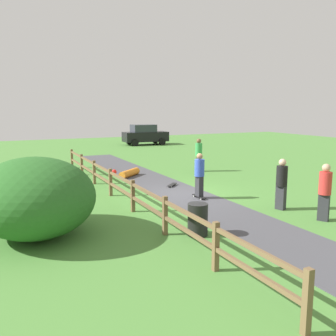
# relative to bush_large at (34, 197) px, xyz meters

# --- Properties ---
(ground_plane) EXTENTS (60.00, 60.00, 0.00)m
(ground_plane) POSITION_rel_bush_large_xyz_m (5.84, 2.33, -1.09)
(ground_plane) COLOR #4C8438
(asphalt_path) EXTENTS (2.40, 28.00, 0.02)m
(asphalt_path) POSITION_rel_bush_large_xyz_m (5.84, 2.33, -1.08)
(asphalt_path) COLOR #47474C
(asphalt_path) RESTS_ON ground_plane
(wooden_fence) EXTENTS (0.12, 18.12, 1.10)m
(wooden_fence) POSITION_rel_bush_large_xyz_m (3.24, 2.33, -0.42)
(wooden_fence) COLOR brown
(wooden_fence) RESTS_ON ground_plane
(bush_large) EXTENTS (3.28, 3.94, 2.18)m
(bush_large) POSITION_rel_bush_large_xyz_m (0.00, 0.00, 0.00)
(bush_large) COLOR #286023
(bush_large) RESTS_ON ground_plane
(trash_bin) EXTENTS (0.56, 0.56, 0.90)m
(trash_bin) POSITION_rel_bush_large_xyz_m (4.04, -1.95, -0.64)
(trash_bin) COLOR black
(trash_bin) RESTS_ON ground_plane
(skater_riding) EXTENTS (0.38, 0.80, 1.76)m
(skater_riding) POSITION_rel_bush_large_xyz_m (6.20, 1.65, -0.09)
(skater_riding) COLOR black
(skater_riding) RESTS_ON asphalt_path
(skater_fallen) EXTENTS (1.44, 1.46, 0.36)m
(skater_fallen) POSITION_rel_bush_large_xyz_m (5.26, 7.19, -0.89)
(skater_fallen) COLOR orange
(skater_fallen) RESTS_ON asphalt_path
(skateboard_loose) EXTENTS (0.72, 0.70, 0.08)m
(skateboard_loose) POSITION_rel_bush_large_xyz_m (6.23, 4.10, -1.00)
(skateboard_loose) COLOR black
(skateboard_loose) RESTS_ON asphalt_path
(bystander_red) EXTENTS (0.52, 0.52, 1.81)m
(bystander_red) POSITION_rel_bush_large_xyz_m (8.26, -2.49, -0.09)
(bystander_red) COLOR #2D2D33
(bystander_red) RESTS_ON ground_plane
(bystander_black) EXTENTS (0.47, 0.47, 1.78)m
(bystander_black) POSITION_rel_bush_large_xyz_m (7.97, -0.91, -0.10)
(bystander_black) COLOR #2D2D33
(bystander_black) RESTS_ON ground_plane
(bystander_green) EXTENTS (0.53, 0.53, 1.82)m
(bystander_green) POSITION_rel_bush_large_xyz_m (9.35, 7.11, -0.08)
(bystander_green) COLOR #2D2D33
(bystander_green) RESTS_ON ground_plane
(parked_car_black) EXTENTS (4.25, 2.10, 1.92)m
(parked_car_black) POSITION_rel_bush_large_xyz_m (12.29, 22.26, -0.13)
(parked_car_black) COLOR black
(parked_car_black) RESTS_ON ground_plane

